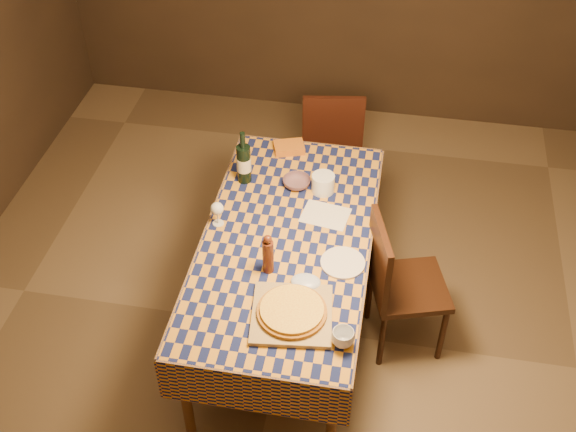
{
  "coord_description": "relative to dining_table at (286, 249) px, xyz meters",
  "views": [
    {
      "loc": [
        0.51,
        -2.83,
        3.55
      ],
      "look_at": [
        0.0,
        0.05,
        0.9
      ],
      "focal_mm": 45.0,
      "sensor_mm": 36.0,
      "label": 1
    }
  ],
  "objects": [
    {
      "name": "pizza",
      "position": [
        0.12,
        -0.54,
        0.12
      ],
      "size": [
        0.42,
        0.42,
        0.04
      ],
      "color": "#975B19",
      "rests_on": "cutting_board"
    },
    {
      "name": "wine_glass",
      "position": [
        -0.4,
        0.06,
        0.18
      ],
      "size": [
        0.08,
        0.08,
        0.15
      ],
      "color": "silver",
      "rests_on": "dining_table"
    },
    {
      "name": "tumbler",
      "position": [
        0.39,
        -0.66,
        0.12
      ],
      "size": [
        0.13,
        0.13,
        0.09
      ],
      "primitive_type": "imported",
      "rotation": [
        0.0,
        0.0,
        -0.19
      ],
      "color": "silver",
      "rests_on": "dining_table"
    },
    {
      "name": "deli_tub",
      "position": [
        0.14,
        0.45,
        0.13
      ],
      "size": [
        0.14,
        0.14,
        0.11
      ],
      "primitive_type": "cylinder",
      "rotation": [
        0.0,
        0.0,
        0.06
      ],
      "color": "silver",
      "rests_on": "dining_table"
    },
    {
      "name": "flour_patch",
      "position": [
        0.19,
        0.23,
        0.08
      ],
      "size": [
        0.29,
        0.24,
        0.0
      ],
      "primitive_type": "cube",
      "rotation": [
        0.0,
        0.0,
        -0.15
      ],
      "color": "silver",
      "rests_on": "dining_table"
    },
    {
      "name": "wine_bottle",
      "position": [
        -0.34,
        0.47,
        0.21
      ],
      "size": [
        0.12,
        0.12,
        0.35
      ],
      "color": "black",
      "rests_on": "dining_table"
    },
    {
      "name": "pepper_mill",
      "position": [
        -0.05,
        -0.25,
        0.19
      ],
      "size": [
        0.08,
        0.08,
        0.25
      ],
      "color": "#491E11",
      "rests_on": "dining_table"
    },
    {
      "name": "room",
      "position": [
        0.0,
        0.0,
        0.66
      ],
      "size": [
        5.0,
        5.1,
        2.7
      ],
      "color": "brown",
      "rests_on": "ground"
    },
    {
      "name": "chair_right",
      "position": [
        0.63,
        0.03,
        -0.17
      ],
      "size": [
        0.53,
        0.53,
        0.93
      ],
      "color": "black",
      "rests_on": "ground"
    },
    {
      "name": "flour_bag",
      "position": [
        0.16,
        -0.32,
        0.1
      ],
      "size": [
        0.18,
        0.14,
        0.05
      ],
      "primitive_type": "ellipsoid",
      "rotation": [
        0.0,
        0.0,
        0.17
      ],
      "color": "#AABDDA",
      "rests_on": "dining_table"
    },
    {
      "name": "takeout_container",
      "position": [
        -0.13,
        0.81,
        0.1
      ],
      "size": [
        0.22,
        0.18,
        0.05
      ],
      "primitive_type": "cube",
      "rotation": [
        0.0,
        0.0,
        0.32
      ],
      "color": "#BD6618",
      "rests_on": "dining_table"
    },
    {
      "name": "dining_table",
      "position": [
        0.0,
        0.0,
        0.0
      ],
      "size": [
        0.94,
        1.84,
        0.77
      ],
      "color": "brown",
      "rests_on": "ground"
    },
    {
      "name": "chair_far",
      "position": [
        0.09,
        1.34,
        -0.17
      ],
      "size": [
        0.48,
        0.48,
        0.93
      ],
      "color": "black",
      "rests_on": "ground"
    },
    {
      "name": "cutting_board",
      "position": [
        0.12,
        -0.54,
        0.09
      ],
      "size": [
        0.44,
        0.44,
        0.02
      ],
      "primitive_type": "cube",
      "rotation": [
        0.0,
        0.0,
        0.12
      ],
      "color": "#9D8049",
      "rests_on": "dining_table"
    },
    {
      "name": "bowl",
      "position": [
        -0.02,
        0.47,
        0.1
      ],
      "size": [
        0.18,
        0.18,
        0.05
      ],
      "primitive_type": "imported",
      "rotation": [
        0.0,
        0.0,
        0.08
      ],
      "color": "#654755",
      "rests_on": "dining_table"
    },
    {
      "name": "white_plate",
      "position": [
        0.33,
        -0.13,
        0.08
      ],
      "size": [
        0.26,
        0.26,
        0.01
      ],
      "primitive_type": "cylinder",
      "rotation": [
        0.0,
        0.0,
        0.09
      ],
      "color": "silver",
      "rests_on": "dining_table"
    }
  ]
}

